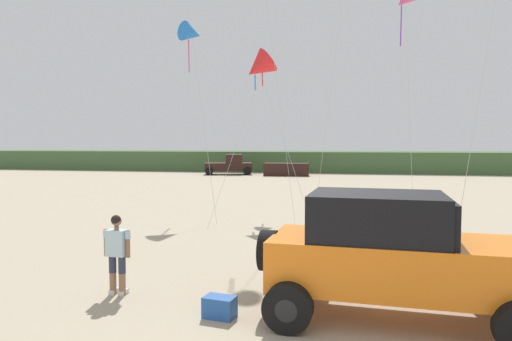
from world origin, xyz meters
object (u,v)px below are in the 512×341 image
object	(u,v)px
cooler_box	(220,307)
kite_red_delta	(259,67)
jeep	(393,253)
person_watching	(117,250)
distant_sedan	(286,169)
kite_black_sled	(265,63)
kite_orange_streamer	(192,34)
distant_pickup	(230,165)

from	to	relation	value
cooler_box	kite_red_delta	size ratio (longest dim) A/B	0.08
cooler_box	kite_red_delta	xyz separation A→B (m)	(-1.56, 11.89, 6.22)
jeep	cooler_box	size ratio (longest dim) A/B	8.80
person_watching	distant_sedan	world-z (taller)	person_watching
kite_black_sled	kite_orange_streamer	distance (m)	3.67
distant_sedan	distant_pickup	bearing A→B (deg)	171.23
distant_sedan	kite_red_delta	distance (m)	24.28
distant_sedan	person_watching	bearing A→B (deg)	-90.35
person_watching	distant_pickup	distance (m)	35.93
distant_pickup	kite_red_delta	xyz separation A→B (m)	(7.52, -24.20, 5.47)
distant_pickup	kite_black_sled	xyz separation A→B (m)	(7.49, -22.27, 5.99)
cooler_box	kite_black_sled	world-z (taller)	kite_black_sled
jeep	distant_sedan	xyz separation A→B (m)	(-6.37, 34.91, -0.60)
cooler_box	kite_orange_streamer	distance (m)	15.82
distant_sedan	kite_red_delta	size ratio (longest dim) A/B	0.58
cooler_box	distant_pickup	distance (m)	37.22
jeep	person_watching	size ratio (longest dim) A/B	2.95
jeep	distant_pickup	xyz separation A→B (m)	(-12.12, 35.60, -0.26)
distant_pickup	kite_red_delta	world-z (taller)	kite_red_delta
person_watching	distant_pickup	size ratio (longest dim) A/B	0.34
distant_sedan	jeep	bearing A→B (deg)	-81.54
cooler_box	person_watching	bearing A→B (deg)	171.67
jeep	kite_orange_streamer	distance (m)	16.18
cooler_box	kite_red_delta	distance (m)	13.51
person_watching	kite_black_sled	size ratio (longest dim) A/B	0.22
kite_orange_streamer	kite_red_delta	bearing A→B (deg)	-14.56
person_watching	distant_sedan	size ratio (longest dim) A/B	0.40
distant_pickup	kite_black_sled	world-z (taller)	kite_black_sled
distant_sedan	kite_black_sled	distance (m)	22.55
kite_black_sled	kite_red_delta	size ratio (longest dim) A/B	1.04
jeep	distant_pickup	size ratio (longest dim) A/B	1.00
cooler_box	distant_pickup	xyz separation A→B (m)	(-9.08, 36.09, 0.75)
person_watching	kite_black_sled	bearing A→B (deg)	86.41
distant_sedan	kite_orange_streamer	size ratio (longest dim) A/B	0.48
jeep	distant_pickup	bearing A→B (deg)	108.80
distant_pickup	distant_sedan	size ratio (longest dim) A/B	1.17
jeep	kite_black_sled	xyz separation A→B (m)	(-4.63, 13.33, 5.72)
kite_black_sled	kite_red_delta	bearing A→B (deg)	-88.95
cooler_box	kite_red_delta	world-z (taller)	kite_red_delta
person_watching	kite_orange_streamer	distance (m)	14.20
kite_black_sled	kite_orange_streamer	xyz separation A→B (m)	(-3.28, -1.07, 1.26)
cooler_box	kite_orange_streamer	xyz separation A→B (m)	(-4.87, 12.75, 8.00)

